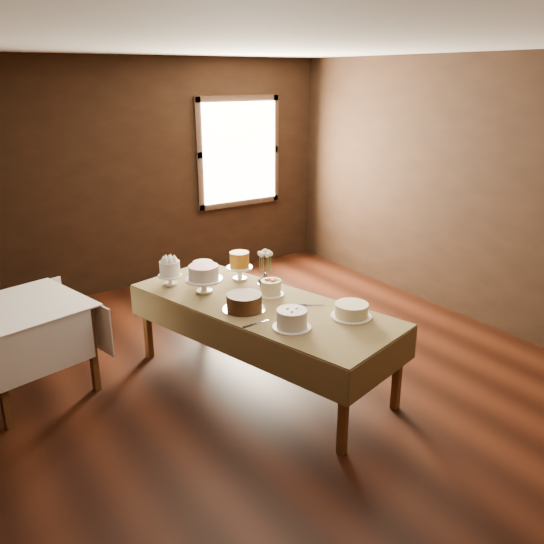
{
  "coord_description": "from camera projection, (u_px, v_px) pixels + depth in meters",
  "views": [
    {
      "loc": [
        -2.57,
        -3.66,
        2.58
      ],
      "look_at": [
        0.0,
        0.2,
        0.95
      ],
      "focal_mm": 37.18,
      "sensor_mm": 36.0,
      "label": 1
    }
  ],
  "objects": [
    {
      "name": "floor",
      "position": [
        284.0,
        377.0,
        5.07
      ],
      "size": [
        5.0,
        6.0,
        0.01
      ],
      "primitive_type": "cube",
      "color": "black",
      "rests_on": "ground"
    },
    {
      "name": "cake_meringue",
      "position": [
        170.0,
        274.0,
        5.16
      ],
      "size": [
        0.22,
        0.22,
        0.24
      ],
      "color": "white",
      "rests_on": "display_table"
    },
    {
      "name": "cake_chocolate",
      "position": [
        244.0,
        303.0,
        4.62
      ],
      "size": [
        0.41,
        0.41,
        0.14
      ],
      "color": "silver",
      "rests_on": "display_table"
    },
    {
      "name": "ceiling",
      "position": [
        287.0,
        43.0,
        4.15
      ],
      "size": [
        5.0,
        6.0,
        0.01
      ],
      "primitive_type": "cube",
      "color": "beige",
      "rests_on": "wall_back"
    },
    {
      "name": "wall_right",
      "position": [
        480.0,
        193.0,
        5.91
      ],
      "size": [
        0.02,
        6.0,
        2.8
      ],
      "primitive_type": "cube",
      "color": "black",
      "rests_on": "ground"
    },
    {
      "name": "cake_server_e",
      "position": [
        261.0,
        322.0,
        4.4
      ],
      "size": [
        0.24,
        0.04,
        0.01
      ],
      "primitive_type": "cube",
      "rotation": [
        0.0,
        0.0,
        0.05
      ],
      "color": "silver",
      "rests_on": "display_table"
    },
    {
      "name": "flower_vase",
      "position": [
        265.0,
        280.0,
        5.13
      ],
      "size": [
        0.16,
        0.16,
        0.14
      ],
      "primitive_type": "imported",
      "rotation": [
        0.0,
        0.0,
        2.93
      ],
      "color": "#2D2823",
      "rests_on": "display_table"
    },
    {
      "name": "display_table",
      "position": [
        262.0,
        309.0,
        4.8
      ],
      "size": [
        1.55,
        2.57,
        0.75
      ],
      "rotation": [
        0.0,
        0.0,
        0.27
      ],
      "color": "#4F2E14",
      "rests_on": "ground"
    },
    {
      "name": "cake_lattice",
      "position": [
        204.0,
        280.0,
        4.99
      ],
      "size": [
        0.37,
        0.37,
        0.25
      ],
      "color": "white",
      "rests_on": "display_table"
    },
    {
      "name": "window",
      "position": [
        240.0,
        152.0,
        7.53
      ],
      "size": [
        1.1,
        0.05,
        1.3
      ],
      "primitive_type": "cube",
      "color": "#FFEABF",
      "rests_on": "wall_back"
    },
    {
      "name": "cake_server_a",
      "position": [
        293.0,
        308.0,
        4.66
      ],
      "size": [
        0.22,
        0.14,
        0.01
      ],
      "primitive_type": "cube",
      "rotation": [
        0.0,
        0.0,
        0.51
      ],
      "color": "silver",
      "rests_on": "display_table"
    },
    {
      "name": "cake_swirl",
      "position": [
        292.0,
        319.0,
        4.28
      ],
      "size": [
        0.3,
        0.3,
        0.15
      ],
      "color": "white",
      "rests_on": "display_table"
    },
    {
      "name": "cake_speckled",
      "position": [
        203.0,
        268.0,
        5.48
      ],
      "size": [
        0.28,
        0.28,
        0.12
      ],
      "color": "white",
      "rests_on": "display_table"
    },
    {
      "name": "cake_flowers",
      "position": [
        271.0,
        288.0,
        4.93
      ],
      "size": [
        0.23,
        0.23,
        0.14
      ],
      "color": "white",
      "rests_on": "display_table"
    },
    {
      "name": "cake_server_c",
      "position": [
        232.0,
        297.0,
        4.9
      ],
      "size": [
        0.05,
        0.24,
        0.01
      ],
      "primitive_type": "cube",
      "rotation": [
        0.0,
        0.0,
        1.69
      ],
      "color": "silver",
      "rests_on": "display_table"
    },
    {
      "name": "cake_caramel",
      "position": [
        240.0,
        267.0,
        5.29
      ],
      "size": [
        0.24,
        0.24,
        0.28
      ],
      "color": "white",
      "rests_on": "display_table"
    },
    {
      "name": "wall_back",
      "position": [
        147.0,
        176.0,
        6.97
      ],
      "size": [
        5.0,
        0.02,
        2.8
      ],
      "primitive_type": "cube",
      "color": "black",
      "rests_on": "ground"
    },
    {
      "name": "cake_cream",
      "position": [
        351.0,
        311.0,
        4.49
      ],
      "size": [
        0.35,
        0.35,
        0.11
      ],
      "color": "white",
      "rests_on": "display_table"
    },
    {
      "name": "cake_server_b",
      "position": [
        315.0,
        305.0,
        4.73
      ],
      "size": [
        0.21,
        0.15,
        0.01
      ],
      "primitive_type": "cube",
      "rotation": [
        0.0,
        0.0,
        -0.58
      ],
      "color": "silver",
      "rests_on": "display_table"
    },
    {
      "name": "cake_server_d",
      "position": [
        262.0,
        286.0,
        5.16
      ],
      "size": [
        0.07,
        0.24,
        0.01
      ],
      "primitive_type": "cube",
      "rotation": [
        0.0,
        0.0,
        1.38
      ],
      "color": "silver",
      "rests_on": "display_table"
    },
    {
      "name": "flower_bouquet",
      "position": [
        265.0,
        260.0,
        5.06
      ],
      "size": [
        0.14,
        0.14,
        0.2
      ],
      "primitive_type": null,
      "color": "white",
      "rests_on": "flower_vase"
    },
    {
      "name": "side_table",
      "position": [
        22.0,
        316.0,
        4.63
      ],
      "size": [
        1.14,
        1.14,
        0.8
      ],
      "rotation": [
        0.0,
        0.0,
        0.24
      ],
      "color": "#4F2E14",
      "rests_on": "ground"
    }
  ]
}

